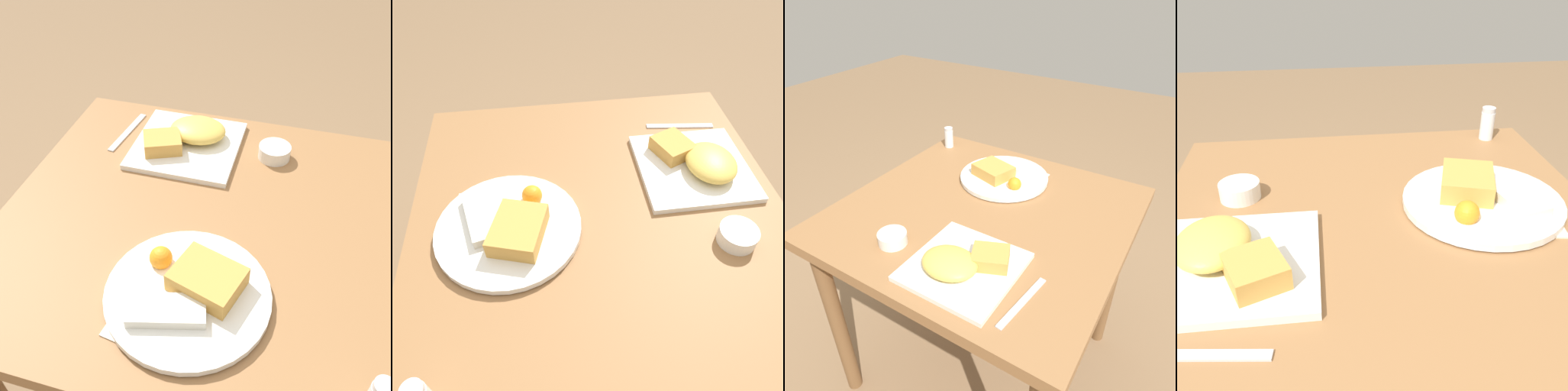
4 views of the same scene
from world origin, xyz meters
TOP-DOWN VIEW (x-y plane):
  - ground_plane at (0.00, 0.00)m, footprint 8.00×8.00m
  - dining_table at (0.00, 0.00)m, footprint 0.84×0.82m
  - menu_card at (-0.01, 0.21)m, footprint 0.19×0.25m
  - plate_square_near at (0.09, -0.25)m, footprint 0.26×0.26m
  - plate_oval_far at (-0.04, 0.19)m, footprint 0.30×0.30m
  - sauce_ramekin at (-0.13, -0.26)m, footprint 0.08×0.08m
  - butter_knife at (0.26, -0.26)m, footprint 0.04×0.18m

SIDE VIEW (x-z plane):
  - ground_plane at x=0.00m, z-range 0.00..0.00m
  - dining_table at x=0.00m, z-range 0.27..1.00m
  - menu_card at x=-0.01m, z-range 0.73..0.73m
  - butter_knife at x=0.26m, z-range 0.73..0.73m
  - sauce_ramekin at x=-0.13m, z-range 0.73..0.76m
  - plate_oval_far at x=-0.04m, z-range 0.72..0.78m
  - plate_square_near at x=0.09m, z-range 0.72..0.78m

